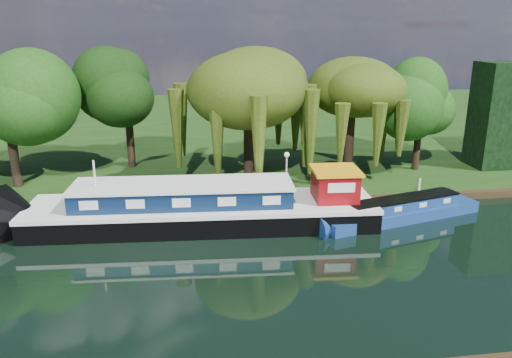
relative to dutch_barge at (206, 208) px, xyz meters
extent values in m
plane|color=black|center=(5.11, -5.96, -1.03)|extent=(120.00, 120.00, 0.00)
cube|color=black|center=(5.11, 28.04, -0.81)|extent=(120.00, 52.00, 0.45)
cube|color=black|center=(-0.17, 0.01, -0.54)|extent=(19.85, 5.52, 1.31)
cube|color=silver|center=(-0.17, 0.01, 0.22)|extent=(19.96, 5.62, 0.24)
cube|color=#0C1F3E|center=(-1.26, 0.08, 0.87)|extent=(12.33, 3.86, 1.04)
cube|color=silver|center=(-1.26, 0.08, 1.45)|extent=(12.56, 4.09, 0.13)
cube|color=maroon|center=(7.45, -0.44, 1.17)|extent=(2.54, 2.54, 1.64)
cube|color=orange|center=(7.45, -0.44, 2.07)|extent=(2.82, 2.82, 0.17)
cylinder|color=silver|center=(-6.05, 0.36, 1.66)|extent=(0.11, 0.11, 2.62)
cube|color=navy|center=(11.54, -0.85, -0.75)|extent=(10.38, 4.36, 0.77)
cube|color=navy|center=(11.54, -0.85, -0.04)|extent=(7.29, 3.13, 0.64)
cube|color=black|center=(11.54, -0.85, 0.32)|extent=(7.40, 3.24, 0.09)
cube|color=silver|center=(9.10, -2.19, -0.01)|extent=(0.51, 0.18, 0.27)
cube|color=silver|center=(10.84, -1.72, -0.01)|extent=(0.51, 0.18, 0.27)
cube|color=silver|center=(12.58, -1.25, -0.01)|extent=(0.51, 0.18, 0.27)
cube|color=silver|center=(14.32, -0.78, -0.01)|extent=(0.51, 0.18, 0.27)
cylinder|color=black|center=(3.41, 7.35, 2.02)|extent=(0.68, 0.68, 5.21)
ellipsoid|color=#2C3E0D|center=(3.41, 7.35, 5.79)|extent=(7.28, 7.28, 4.70)
cylinder|color=black|center=(11.12, 8.20, 1.69)|extent=(0.64, 0.64, 4.54)
ellipsoid|color=#2C3E0D|center=(11.12, 8.20, 4.97)|extent=(6.20, 6.20, 4.01)
cylinder|color=black|center=(-12.57, 7.75, 2.78)|extent=(0.68, 0.68, 6.73)
ellipsoid|color=#143E0F|center=(-12.57, 7.75, 5.54)|extent=(5.51, 5.51, 5.51)
cylinder|color=black|center=(-5.26, 11.78, 2.61)|extent=(0.56, 0.56, 6.39)
ellipsoid|color=black|center=(-5.26, 11.78, 5.23)|extent=(5.11, 5.11, 5.11)
cylinder|color=black|center=(16.41, 7.94, 2.17)|extent=(0.50, 0.50, 5.51)
ellipsoid|color=#143E0F|center=(16.41, 7.94, 4.43)|extent=(4.41, 4.41, 4.41)
cylinder|color=silver|center=(5.61, 4.54, 0.52)|extent=(0.10, 0.10, 2.20)
sphere|color=white|center=(5.61, 4.54, 1.80)|extent=(0.36, 0.36, 0.36)
cylinder|color=silver|center=(-4.89, 2.44, -0.08)|extent=(0.16, 0.16, 1.00)
cylinder|color=silver|center=(1.11, 2.44, -0.08)|extent=(0.16, 0.16, 1.00)
cylinder|color=silver|center=(8.11, 2.44, -0.08)|extent=(0.16, 0.16, 1.00)
cylinder|color=silver|center=(14.11, 2.44, -0.08)|extent=(0.16, 0.16, 1.00)
camera|label=1|loc=(-0.92, -26.94, 10.02)|focal=35.00mm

